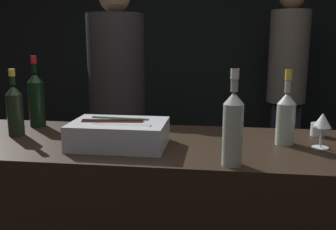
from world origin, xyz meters
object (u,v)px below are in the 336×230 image
rose_wine_bottle (286,116)px  person_blond_tee (117,98)px  wine_glass (322,122)px  candle_votive (318,129)px  champagne_bottle (15,109)px  white_wine_bottle (233,126)px  person_in_hoodie (287,81)px  red_wine_bottle_burgundy (36,98)px  ice_bin_with_bottles (119,133)px

rose_wine_bottle → person_blond_tee: bearing=139.1°
wine_glass → person_blond_tee: (-1.16, 0.93, -0.07)m
candle_votive → champagne_bottle: size_ratio=0.21×
white_wine_bottle → person_in_hoodie: bearing=75.1°
candle_votive → champagne_bottle: 1.47m
rose_wine_bottle → person_in_hoodie: (0.28, 1.66, -0.03)m
candle_votive → red_wine_bottle_burgundy: (-1.44, 0.01, 0.12)m
person_blond_tee → rose_wine_bottle: bearing=74.3°
ice_bin_with_bottles → person_blond_tee: person_blond_tee is taller
red_wine_bottle_burgundy → person_in_hoodie: bearing=44.0°
ice_bin_with_bottles → wine_glass: bearing=5.8°
wine_glass → person_in_hoodie: (0.14, 1.71, -0.02)m
candle_votive → red_wine_bottle_burgundy: bearing=179.8°
wine_glass → red_wine_bottle_burgundy: red_wine_bottle_burgundy is taller
ice_bin_with_bottles → red_wine_bottle_burgundy: (-0.53, 0.31, 0.09)m
person_in_hoodie → red_wine_bottle_burgundy: bearing=123.3°
ice_bin_with_bottles → rose_wine_bottle: (0.73, 0.14, 0.07)m
champagne_bottle → person_blond_tee: (0.26, 0.91, -0.09)m
wine_glass → rose_wine_bottle: 0.15m
wine_glass → red_wine_bottle_burgundy: 1.42m
wine_glass → champagne_bottle: bearing=179.1°
red_wine_bottle_burgundy → person_in_hoodie: size_ratio=0.20×
champagne_bottle → person_blond_tee: bearing=74.2°
champagne_bottle → red_wine_bottle_burgundy: size_ratio=0.86×
white_wine_bottle → champagne_bottle: 1.07m
rose_wine_bottle → person_blond_tee: 1.35m
white_wine_bottle → candle_votive: bearing=48.8°
rose_wine_bottle → white_wine_bottle: bearing=-127.0°
ice_bin_with_bottles → red_wine_bottle_burgundy: bearing=150.0°
wine_glass → white_wine_bottle: white_wine_bottle is taller
person_blond_tee → person_in_hoodie: bearing=146.2°
rose_wine_bottle → candle_votive: bearing=42.0°
red_wine_bottle_burgundy → person_in_hoodie: (1.54, 1.49, -0.06)m
rose_wine_bottle → red_wine_bottle_burgundy: bearing=172.3°
person_in_hoodie → person_blond_tee: person_in_hoodie is taller
wine_glass → red_wine_bottle_burgundy: (-1.40, 0.22, 0.04)m
rose_wine_bottle → person_in_hoodie: 1.68m
champagne_bottle → rose_wine_bottle: (1.27, 0.03, -0.01)m
person_in_hoodie → person_blond_tee: 1.52m
candle_votive → person_blond_tee: (-1.20, 0.72, 0.01)m
champagne_bottle → rose_wine_bottle: 1.27m
ice_bin_with_bottles → person_blond_tee: bearing=105.8°
red_wine_bottle_burgundy → person_blond_tee: (0.24, 0.71, -0.11)m
rose_wine_bottle → person_in_hoodie: person_in_hoodie is taller
ice_bin_with_bottles → white_wine_bottle: size_ratio=1.14×
candle_votive → white_wine_bottle: bearing=-131.2°
wine_glass → white_wine_bottle: size_ratio=0.43×
white_wine_bottle → ice_bin_with_bottles: bearing=159.1°
red_wine_bottle_burgundy → person_blond_tee: person_blond_tee is taller
candle_votive → white_wine_bottle: white_wine_bottle is taller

